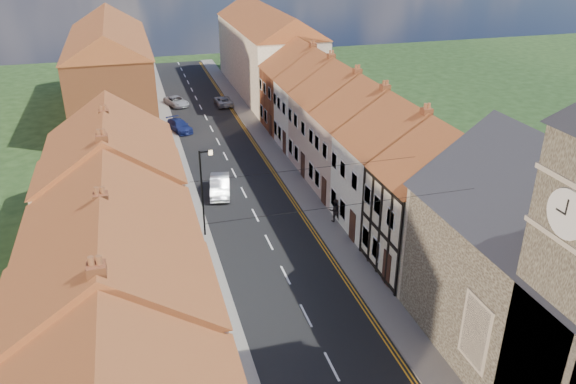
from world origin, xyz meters
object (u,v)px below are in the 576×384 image
at_px(church, 564,260).
at_px(lamppost, 203,188).
at_px(pedestrian_right, 335,210).
at_px(car_distant, 176,101).
at_px(car_mid, 220,186).
at_px(car_far, 180,126).
at_px(car_distant_b, 223,101).

height_order(church, lamppost, church).
relative_size(church, pedestrian_right, 9.16).
height_order(lamppost, car_distant, lamppost).
xyz_separation_m(church, lamppost, (-13.17, 16.68, -2.34)).
distance_m(car_distant, pedestrian_right, 32.86).
distance_m(church, car_mid, 26.02).
xyz_separation_m(car_far, car_distant_b, (5.88, 7.82, -0.02)).
distance_m(car_mid, car_distant_b, 24.16).
bearing_deg(car_distant, pedestrian_right, -95.45).
xyz_separation_m(lamppost, pedestrian_right, (8.91, -0.59, -2.59)).
distance_m(pedestrian_right, car_distant_b, 30.68).
distance_m(car_mid, car_distant, 25.12).
bearing_deg(car_distant, car_far, -112.82).
relative_size(lamppost, car_distant, 1.54).
height_order(car_distant, pedestrian_right, pedestrian_right).
bearing_deg(church, car_distant, 103.96).
bearing_deg(pedestrian_right, car_distant, -66.66).
xyz_separation_m(church, car_far, (-12.56, 38.86, -5.31)).
height_order(car_distant, car_distant_b, car_distant_b).
bearing_deg(church, lamppost, 128.30).
bearing_deg(car_distant, lamppost, -111.22).
bearing_deg(church, car_mid, 115.94).
bearing_deg(car_distant_b, church, 97.50).
distance_m(lamppost, car_mid, 7.16).
height_order(church, car_distant_b, church).
bearing_deg(lamppost, church, -51.70).
relative_size(car_far, pedestrian_right, 2.36).
bearing_deg(car_far, car_distant, 69.30).
height_order(car_far, car_distant_b, car_far).
distance_m(car_far, pedestrian_right, 24.24).
height_order(lamppost, car_mid, lamppost).
relative_size(car_far, car_distant, 1.00).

